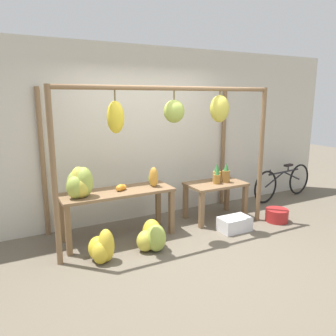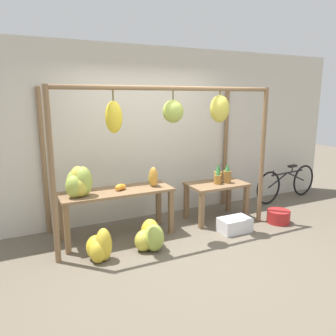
# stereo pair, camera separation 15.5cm
# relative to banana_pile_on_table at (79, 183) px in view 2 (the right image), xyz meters

# --- Properties ---
(ground_plane) EXTENTS (20.00, 20.00, 0.00)m
(ground_plane) POSITION_rel_banana_pile_on_table_xyz_m (1.22, -0.90, -0.88)
(ground_plane) COLOR #665B4C
(shop_wall_back) EXTENTS (8.00, 0.08, 2.80)m
(shop_wall_back) POSITION_rel_banana_pile_on_table_xyz_m (1.22, 0.72, 0.52)
(shop_wall_back) COLOR beige
(shop_wall_back) RESTS_ON ground_plane
(stall_awning) EXTENTS (3.24, 1.15, 2.14)m
(stall_awning) POSITION_rel_banana_pile_on_table_xyz_m (1.28, -0.18, 0.70)
(stall_awning) COLOR brown
(stall_awning) RESTS_ON ground_plane
(display_table_main) EXTENTS (1.60, 0.55, 0.70)m
(display_table_main) POSITION_rel_banana_pile_on_table_xyz_m (0.53, 0.05, -0.30)
(display_table_main) COLOR brown
(display_table_main) RESTS_ON ground_plane
(display_table_side) EXTENTS (0.96, 0.59, 0.62)m
(display_table_side) POSITION_rel_banana_pile_on_table_xyz_m (2.22, 0.04, -0.39)
(display_table_side) COLOR brown
(display_table_side) RESTS_ON ground_plane
(banana_pile_on_table) EXTENTS (0.42, 0.38, 0.41)m
(banana_pile_on_table) POSITION_rel_banana_pile_on_table_xyz_m (0.00, 0.00, 0.00)
(banana_pile_on_table) COLOR #9EB247
(banana_pile_on_table) RESTS_ON display_table_main
(orange_pile) EXTENTS (0.17, 0.15, 0.09)m
(orange_pile) POSITION_rel_banana_pile_on_table_xyz_m (0.59, 0.05, -0.14)
(orange_pile) COLOR orange
(orange_pile) RESTS_ON display_table_main
(pineapple_cluster) EXTENTS (0.31, 0.23, 0.32)m
(pineapple_cluster) POSITION_rel_banana_pile_on_table_xyz_m (2.30, 0.03, -0.14)
(pineapple_cluster) COLOR #B27F38
(pineapple_cluster) RESTS_ON display_table_side
(banana_pile_ground_left) EXTENTS (0.37, 0.42, 0.43)m
(banana_pile_ground_left) POSITION_rel_banana_pile_on_table_xyz_m (0.11, -0.54, -0.71)
(banana_pile_ground_left) COLOR gold
(banana_pile_ground_left) RESTS_ON ground_plane
(banana_pile_ground_right) EXTENTS (0.47, 0.51, 0.39)m
(banana_pile_ground_right) POSITION_rel_banana_pile_on_table_xyz_m (0.81, -0.52, -0.71)
(banana_pile_ground_right) COLOR #9EB247
(banana_pile_ground_right) RESTS_ON ground_plane
(fruit_crate_white) EXTENTS (0.48, 0.30, 0.21)m
(fruit_crate_white) POSITION_rel_banana_pile_on_table_xyz_m (2.18, -0.53, -0.78)
(fruit_crate_white) COLOR silver
(fruit_crate_white) RESTS_ON ground_plane
(blue_bucket) EXTENTS (0.37, 0.37, 0.21)m
(blue_bucket) POSITION_rel_banana_pile_on_table_xyz_m (3.05, -0.55, -0.78)
(blue_bucket) COLOR #AD2323
(blue_bucket) RESTS_ON ground_plane
(parked_bicycle) EXTENTS (1.70, 0.25, 0.69)m
(parked_bicycle) POSITION_rel_banana_pile_on_table_xyz_m (4.09, 0.33, -0.55)
(parked_bicycle) COLOR black
(parked_bicycle) RESTS_ON ground_plane
(papaya_pile) EXTENTS (0.18, 0.25, 0.30)m
(papaya_pile) POSITION_rel_banana_pile_on_table_xyz_m (1.09, 0.05, -0.05)
(papaya_pile) COLOR gold
(papaya_pile) RESTS_ON display_table_main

